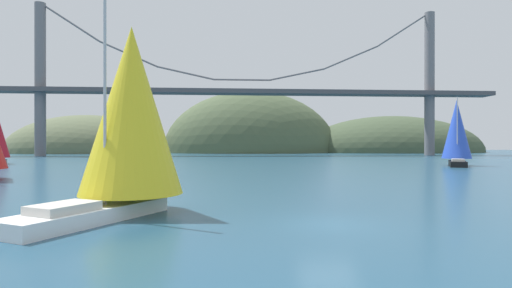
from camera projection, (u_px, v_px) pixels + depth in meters
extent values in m
plane|color=navy|center=(327.00, 224.00, 17.38)|extent=(360.00, 360.00, 0.00)
ellipsoid|color=#5B6647|center=(88.00, 153.00, 147.94)|extent=(57.91, 44.00, 27.55)
ellipsoid|color=#425138|center=(392.00, 152.00, 156.45)|extent=(71.11, 44.00, 27.94)
ellipsoid|color=#4C5B3D|center=(251.00, 152.00, 152.38)|extent=(65.62, 44.00, 46.35)
cylinder|color=slate|center=(40.00, 80.00, 108.06)|extent=(2.80, 2.80, 41.17)
cylinder|color=slate|center=(429.00, 84.00, 116.08)|extent=(2.80, 2.80, 41.17)
cube|color=#47474C|center=(242.00, 92.00, 112.08)|extent=(144.43, 6.00, 1.20)
cylinder|color=slate|center=(70.00, 22.00, 108.59)|extent=(15.76, 0.50, 10.43)
cylinder|color=slate|center=(128.00, 54.00, 109.76)|extent=(15.69, 0.50, 7.13)
cylinder|color=slate|center=(186.00, 73.00, 110.92)|extent=(15.59, 0.50, 3.83)
cylinder|color=slate|center=(242.00, 80.00, 112.07)|extent=(15.49, 0.50, 0.50)
cylinder|color=slate|center=(297.00, 74.00, 113.21)|extent=(15.59, 0.50, 3.83)
cylinder|color=slate|center=(351.00, 58.00, 114.34)|extent=(15.69, 0.50, 7.13)
cylinder|color=slate|center=(404.00, 29.00, 115.47)|extent=(15.76, 0.50, 10.43)
cube|color=black|center=(458.00, 164.00, 60.28)|extent=(5.23, 7.33, 0.82)
cube|color=beige|center=(458.00, 160.00, 59.10)|extent=(2.53, 2.79, 0.36)
cylinder|color=#B2B2B7|center=(457.00, 129.00, 60.93)|extent=(0.14, 0.14, 9.68)
cone|color=blue|center=(457.00, 129.00, 62.37)|extent=(5.81, 5.81, 9.07)
cube|color=white|center=(91.00, 215.00, 17.84)|extent=(5.80, 8.05, 0.66)
cube|color=beige|center=(64.00, 208.00, 16.54)|extent=(2.70, 3.04, 0.36)
cylinder|color=#B2B2B7|center=(105.00, 100.00, 18.55)|extent=(0.14, 0.14, 9.64)
cone|color=yellow|center=(132.00, 110.00, 20.15)|extent=(6.88, 6.88, 8.39)
sphere|color=gold|center=(92.00, 172.00, 43.71)|extent=(1.10, 1.10, 1.10)
cylinder|color=black|center=(92.00, 163.00, 43.71)|extent=(0.20, 0.20, 1.60)
sphere|color=#F2EA99|center=(92.00, 154.00, 43.71)|extent=(0.24, 0.24, 0.24)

